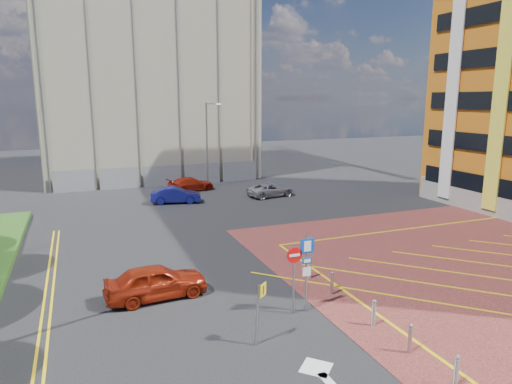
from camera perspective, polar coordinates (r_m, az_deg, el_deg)
ground at (r=17.96m, az=6.26°, el=-16.19°), size 140.00×140.00×0.00m
lamp_back at (r=43.76m, az=-6.05°, el=6.30°), size 1.53×0.16×8.00m
sign_cluster at (r=18.08m, az=5.78°, el=-9.19°), size 1.17×0.12×3.20m
warning_sign at (r=15.99m, az=0.39°, el=-14.06°), size 0.53×0.37×2.24m
bollard_row at (r=17.64m, az=15.81°, el=-15.42°), size 0.14×11.14×0.90m
construction_building at (r=54.59m, az=-13.97°, el=14.05°), size 21.20×19.20×22.00m
construction_fence at (r=45.42m, az=-10.39°, el=2.09°), size 21.60×0.06×2.00m
car_red_left at (r=20.18m, az=-12.38°, el=-10.88°), size 4.40×2.06×1.46m
car_blue_back at (r=37.63m, az=-9.99°, el=-0.38°), size 4.19×2.24×1.31m
car_red_back at (r=42.39m, az=-8.15°, el=0.99°), size 4.63×2.65×1.26m
car_silver_back at (r=39.60m, az=1.84°, el=0.28°), size 4.45×2.61×1.16m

